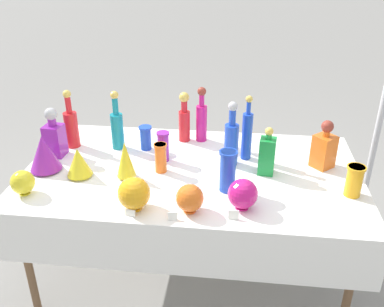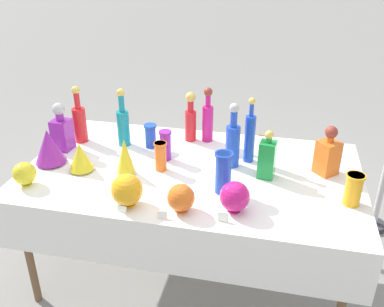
{
  "view_description": "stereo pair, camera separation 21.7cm",
  "coord_description": "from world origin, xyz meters",
  "px_view_note": "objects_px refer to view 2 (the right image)",
  "views": [
    {
      "loc": [
        0.25,
        -2.12,
        1.95
      ],
      "look_at": [
        0.0,
        0.0,
        0.86
      ],
      "focal_mm": 40.0,
      "sensor_mm": 36.0,
      "label": 1
    },
    {
      "loc": [
        0.46,
        -2.08,
        1.95
      ],
      "look_at": [
        0.0,
        0.0,
        0.86
      ],
      "focal_mm": 40.0,
      "sensor_mm": 36.0,
      "label": 2
    }
  ],
  "objects_px": {
    "slender_vase_3": "(161,155)",
    "fluted_vase_1": "(80,157)",
    "fluted_vase_2": "(49,146)",
    "round_bowl_1": "(181,198)",
    "tall_bottle_5": "(80,121)",
    "slender_vase_2": "(354,188)",
    "cardboard_box_behind_left": "(194,174)",
    "round_bowl_3": "(24,174)",
    "tall_bottle_2": "(233,141)",
    "tall_bottle_4": "(208,119)",
    "round_bowl_0": "(235,196)",
    "fluted_vase_0": "(125,156)",
    "tall_bottle_0": "(250,136)",
    "square_decanter_2": "(62,130)",
    "round_bowl_2": "(127,190)",
    "slender_vase_0": "(223,172)",
    "square_decanter_1": "(267,158)",
    "slender_vase_4": "(150,135)",
    "tall_bottle_1": "(123,124)",
    "slender_vase_1": "(165,144)",
    "square_decanter_0": "(328,154)",
    "tall_bottle_3": "(191,119)"
  },
  "relations": [
    {
      "from": "tall_bottle_2",
      "to": "square_decanter_0",
      "type": "xyz_separation_m",
      "value": [
        0.52,
        0.03,
        -0.03
      ]
    },
    {
      "from": "slender_vase_3",
      "to": "fluted_vase_1",
      "type": "relative_size",
      "value": 1.0
    },
    {
      "from": "fluted_vase_2",
      "to": "round_bowl_1",
      "type": "bearing_deg",
      "value": -19.64
    },
    {
      "from": "round_bowl_3",
      "to": "round_bowl_2",
      "type": "bearing_deg",
      "value": -6.09
    },
    {
      "from": "tall_bottle_4",
      "to": "tall_bottle_5",
      "type": "bearing_deg",
      "value": -167.0
    },
    {
      "from": "slender_vase_1",
      "to": "tall_bottle_1",
      "type": "bearing_deg",
      "value": 156.75
    },
    {
      "from": "tall_bottle_0",
      "to": "slender_vase_3",
      "type": "relative_size",
      "value": 2.31
    },
    {
      "from": "square_decanter_0",
      "to": "round_bowl_2",
      "type": "distance_m",
      "value": 1.11
    },
    {
      "from": "tall_bottle_4",
      "to": "round_bowl_2",
      "type": "bearing_deg",
      "value": -106.7
    },
    {
      "from": "tall_bottle_0",
      "to": "round_bowl_0",
      "type": "relative_size",
      "value": 2.54
    },
    {
      "from": "tall_bottle_0",
      "to": "tall_bottle_3",
      "type": "relative_size",
      "value": 1.2
    },
    {
      "from": "round_bowl_2",
      "to": "tall_bottle_1",
      "type": "bearing_deg",
      "value": 111.89
    },
    {
      "from": "tall_bottle_4",
      "to": "round_bowl_2",
      "type": "height_order",
      "value": "tall_bottle_4"
    },
    {
      "from": "tall_bottle_1",
      "to": "square_decanter_0",
      "type": "xyz_separation_m",
      "value": [
        1.23,
        -0.1,
        -0.03
      ]
    },
    {
      "from": "slender_vase_2",
      "to": "slender_vase_3",
      "type": "distance_m",
      "value": 1.03
    },
    {
      "from": "fluted_vase_0",
      "to": "round_bowl_3",
      "type": "xyz_separation_m",
      "value": [
        -0.48,
        -0.23,
        -0.04
      ]
    },
    {
      "from": "square_decanter_1",
      "to": "square_decanter_2",
      "type": "bearing_deg",
      "value": 176.62
    },
    {
      "from": "tall_bottle_4",
      "to": "slender_vase_2",
      "type": "distance_m",
      "value": 1.01
    },
    {
      "from": "round_bowl_0",
      "to": "tall_bottle_4",
      "type": "bearing_deg",
      "value": 110.0
    },
    {
      "from": "tall_bottle_0",
      "to": "slender_vase_4",
      "type": "xyz_separation_m",
      "value": [
        -0.62,
        0.05,
        -0.08
      ]
    },
    {
      "from": "slender_vase_2",
      "to": "fluted_vase_1",
      "type": "relative_size",
      "value": 0.99
    },
    {
      "from": "tall_bottle_5",
      "to": "slender_vase_3",
      "type": "relative_size",
      "value": 2.18
    },
    {
      "from": "square_decanter_0",
      "to": "round_bowl_2",
      "type": "xyz_separation_m",
      "value": [
        -0.97,
        -0.54,
        -0.03
      ]
    },
    {
      "from": "tall_bottle_5",
      "to": "fluted_vase_2",
      "type": "height_order",
      "value": "tall_bottle_5"
    },
    {
      "from": "slender_vase_4",
      "to": "tall_bottle_5",
      "type": "bearing_deg",
      "value": -178.36
    },
    {
      "from": "tall_bottle_0",
      "to": "round_bowl_3",
      "type": "relative_size",
      "value": 2.99
    },
    {
      "from": "square_decanter_1",
      "to": "round_bowl_3",
      "type": "distance_m",
      "value": 1.3
    },
    {
      "from": "fluted_vase_0",
      "to": "fluted_vase_1",
      "type": "distance_m",
      "value": 0.26
    },
    {
      "from": "round_bowl_1",
      "to": "round_bowl_3",
      "type": "bearing_deg",
      "value": 176.34
    },
    {
      "from": "slender_vase_0",
      "to": "fluted_vase_2",
      "type": "distance_m",
      "value": 1.03
    },
    {
      "from": "fluted_vase_0",
      "to": "round_bowl_1",
      "type": "relative_size",
      "value": 1.49
    },
    {
      "from": "fluted_vase_1",
      "to": "tall_bottle_5",
      "type": "bearing_deg",
      "value": 115.46
    },
    {
      "from": "round_bowl_1",
      "to": "round_bowl_3",
      "type": "xyz_separation_m",
      "value": [
        -0.87,
        0.06,
        -0.01
      ]
    },
    {
      "from": "slender_vase_0",
      "to": "slender_vase_4",
      "type": "distance_m",
      "value": 0.67
    },
    {
      "from": "square_decanter_2",
      "to": "round_bowl_3",
      "type": "xyz_separation_m",
      "value": [
        0.01,
        -0.44,
        -0.06
      ]
    },
    {
      "from": "tall_bottle_5",
      "to": "slender_vase_1",
      "type": "distance_m",
      "value": 0.61
    },
    {
      "from": "tall_bottle_2",
      "to": "tall_bottle_5",
      "type": "distance_m",
      "value": 1.0
    },
    {
      "from": "round_bowl_3",
      "to": "tall_bottle_2",
      "type": "bearing_deg",
      "value": 23.49
    },
    {
      "from": "tall_bottle_0",
      "to": "tall_bottle_1",
      "type": "relative_size",
      "value": 1.05
    },
    {
      "from": "tall_bottle_4",
      "to": "round_bowl_0",
      "type": "height_order",
      "value": "tall_bottle_4"
    },
    {
      "from": "round_bowl_1",
      "to": "square_decanter_2",
      "type": "bearing_deg",
      "value": 150.46
    },
    {
      "from": "fluted_vase_0",
      "to": "slender_vase_1",
      "type": "bearing_deg",
      "value": 52.83
    },
    {
      "from": "tall_bottle_5",
      "to": "round_bowl_0",
      "type": "distance_m",
      "value": 1.21
    },
    {
      "from": "slender_vase_2",
      "to": "cardboard_box_behind_left",
      "type": "bearing_deg",
      "value": 131.36
    },
    {
      "from": "tall_bottle_3",
      "to": "round_bowl_1",
      "type": "distance_m",
      "value": 0.81
    },
    {
      "from": "square_decanter_0",
      "to": "slender_vase_1",
      "type": "relative_size",
      "value": 1.58
    },
    {
      "from": "square_decanter_1",
      "to": "fluted_vase_0",
      "type": "xyz_separation_m",
      "value": [
        -0.76,
        -0.14,
        -0.01
      ]
    },
    {
      "from": "square_decanter_1",
      "to": "slender_vase_0",
      "type": "relative_size",
      "value": 1.23
    },
    {
      "from": "slender_vase_0",
      "to": "slender_vase_2",
      "type": "bearing_deg",
      "value": 2.32
    },
    {
      "from": "square_decanter_2",
      "to": "round_bowl_0",
      "type": "distance_m",
      "value": 1.21
    }
  ]
}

